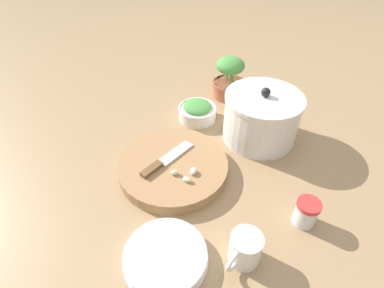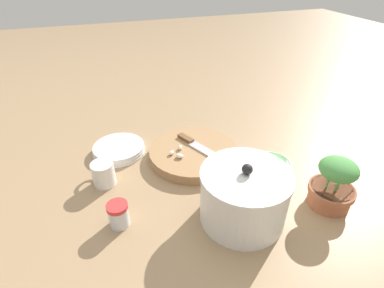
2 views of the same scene
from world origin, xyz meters
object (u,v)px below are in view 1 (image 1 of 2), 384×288
object	(u,v)px
cutting_board	(173,167)
potted_herb	(229,80)
garlic_cloves	(186,174)
coffee_mug	(245,249)
spice_jar	(306,212)
plate_stack	(166,257)
chef_knife	(164,161)
stock_pot	(261,117)
herb_bowl	(197,111)

from	to	relation	value
cutting_board	potted_herb	world-z (taller)	potted_herb
garlic_cloves	coffee_mug	size ratio (longest dim) A/B	0.77
garlic_cloves	spice_jar	world-z (taller)	spice_jar
garlic_cloves	coffee_mug	distance (m)	0.25
cutting_board	spice_jar	world-z (taller)	spice_jar
plate_stack	potted_herb	xyz separation A→B (m)	(-0.55, 0.46, 0.06)
chef_knife	plate_stack	distance (m)	0.28
chef_knife	spice_jar	xyz separation A→B (m)	(0.30, 0.25, -0.00)
coffee_mug	stock_pot	distance (m)	0.44
chef_knife	potted_herb	size ratio (longest dim) A/B	1.16
cutting_board	chef_knife	xyz separation A→B (m)	(-0.01, -0.02, 0.02)
spice_jar	herb_bowl	bearing A→B (deg)	-173.32
spice_jar	coffee_mug	world-z (taller)	coffee_mug
spice_jar	potted_herb	distance (m)	0.60
cutting_board	chef_knife	world-z (taller)	chef_knife
chef_knife	spice_jar	world-z (taller)	spice_jar
plate_stack	stock_pot	size ratio (longest dim) A/B	0.79
spice_jar	plate_stack	size ratio (longest dim) A/B	0.38
garlic_cloves	plate_stack	world-z (taller)	garlic_cloves
spice_jar	coffee_mug	xyz separation A→B (m)	(0.02, -0.19, 0.00)
spice_jar	potted_herb	bearing A→B (deg)	168.86
cutting_board	spice_jar	size ratio (longest dim) A/B	4.34
cutting_board	stock_pot	distance (m)	0.32
coffee_mug	potted_herb	bearing A→B (deg)	153.72
herb_bowl	coffee_mug	xyz separation A→B (m)	(0.52, -0.13, 0.01)
garlic_cloves	stock_pot	xyz separation A→B (m)	(-0.10, 0.30, 0.04)
spice_jar	stock_pot	distance (m)	0.34
cutting_board	potted_herb	size ratio (longest dim) A/B	1.99
chef_knife	stock_pot	distance (m)	0.34
potted_herb	herb_bowl	bearing A→B (deg)	-62.48
plate_stack	stock_pot	bearing A→B (deg)	123.62
coffee_mug	plate_stack	world-z (taller)	coffee_mug
cutting_board	herb_bowl	size ratio (longest dim) A/B	2.36
chef_knife	spice_jar	size ratio (longest dim) A/B	2.53
herb_bowl	garlic_cloves	bearing A→B (deg)	-30.16
spice_jar	plate_stack	bearing A→B (deg)	-96.85
cutting_board	garlic_cloves	distance (m)	0.07
cutting_board	spice_jar	distance (m)	0.37
garlic_cloves	stock_pot	size ratio (longest dim) A/B	0.31
potted_herb	chef_knife	bearing A→B (deg)	-51.89
coffee_mug	stock_pot	bearing A→B (deg)	142.42
spice_jar	coffee_mug	size ratio (longest dim) A/B	0.74
garlic_cloves	plate_stack	xyz separation A→B (m)	(0.19, -0.13, -0.03)
chef_knife	garlic_cloves	world-z (taller)	garlic_cloves
chef_knife	plate_stack	bearing A→B (deg)	-44.97
stock_pot	chef_knife	bearing A→B (deg)	-85.82
coffee_mug	plate_stack	distance (m)	0.17
chef_knife	coffee_mug	size ratio (longest dim) A/B	1.88
garlic_cloves	herb_bowl	size ratio (longest dim) A/B	0.56
coffee_mug	garlic_cloves	bearing A→B (deg)	-173.41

